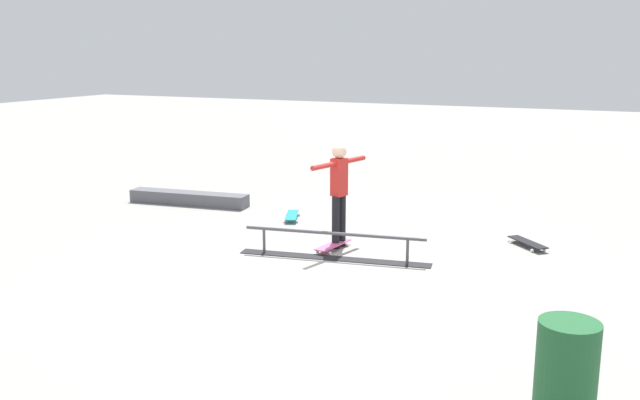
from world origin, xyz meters
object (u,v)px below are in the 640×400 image
at_px(loose_skateboard_teal, 292,215).
at_px(skateboard_main, 333,245).
at_px(trash_bin, 566,373).
at_px(loose_skateboard_black, 528,242).
at_px(skater_main, 339,188).
at_px(grind_rail, 334,247).
at_px(skate_ledge, 189,198).

bearing_deg(loose_skateboard_teal, skateboard_main, -157.93).
relative_size(skateboard_main, trash_bin, 0.91).
xyz_separation_m(loose_skateboard_black, trash_bin, (-1.02, 5.33, 0.38)).
distance_m(skater_main, trash_bin, 5.59).
distance_m(skateboard_main, loose_skateboard_teal, 2.10).
height_order(grind_rail, trash_bin, trash_bin).
distance_m(skate_ledge, skateboard_main, 4.32).
xyz_separation_m(skater_main, loose_skateboard_black, (-2.74, -1.22, -0.88)).
height_order(skater_main, trash_bin, skater_main).
bearing_deg(trash_bin, skateboard_main, -46.09).
height_order(skater_main, loose_skateboard_teal, skater_main).
relative_size(grind_rail, loose_skateboard_black, 4.09).
distance_m(skateboard_main, trash_bin, 5.46).
height_order(skate_ledge, skateboard_main, skate_ledge).
bearing_deg(loose_skateboard_black, trash_bin, 146.66).
bearing_deg(loose_skateboard_black, grind_rail, 81.61).
bearing_deg(skater_main, skate_ledge, 82.18).
bearing_deg(loose_skateboard_teal, grind_rail, -161.66).
bearing_deg(skate_ledge, loose_skateboard_black, 176.90).
distance_m(grind_rail, skater_main, 1.01).
distance_m(skater_main, loose_skateboard_black, 3.12).
xyz_separation_m(skate_ledge, trash_bin, (-7.71, 5.69, 0.32)).
bearing_deg(skater_main, trash_bin, -123.51).
bearing_deg(grind_rail, trash_bin, 126.66).
relative_size(skateboard_main, loose_skateboard_black, 1.15).
relative_size(skate_ledge, skateboard_main, 3.06).
height_order(loose_skateboard_black, trash_bin, trash_bin).
distance_m(grind_rail, skateboard_main, 0.49).
height_order(grind_rail, skater_main, skater_main).
bearing_deg(skateboard_main, trash_bin, 52.44).
bearing_deg(trash_bin, skate_ledge, -36.41).
relative_size(skate_ledge, trash_bin, 2.79).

